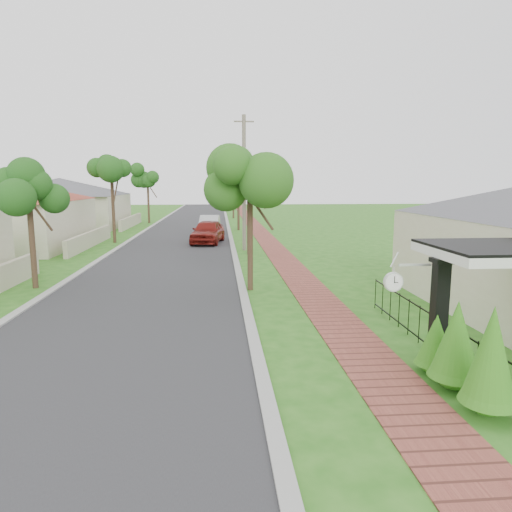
{
  "coord_description": "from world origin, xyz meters",
  "views": [
    {
      "loc": [
        -0.22,
        -10.28,
        4.1
      ],
      "look_at": [
        1.1,
        5.93,
        1.5
      ],
      "focal_mm": 32.0,
      "sensor_mm": 36.0,
      "label": 1
    }
  ],
  "objects_px": {
    "parked_car_red": "(208,232)",
    "parked_car_white": "(210,225)",
    "utility_pole": "(244,183)",
    "porch_post": "(438,321)",
    "near_tree": "(250,183)",
    "station_clock": "(395,281)"
  },
  "relations": [
    {
      "from": "porch_post",
      "to": "station_clock",
      "type": "relative_size",
      "value": 2.36
    },
    {
      "from": "porch_post",
      "to": "station_clock",
      "type": "distance_m",
      "value": 1.26
    },
    {
      "from": "utility_pole",
      "to": "parked_car_red",
      "type": "bearing_deg",
      "value": 123.45
    },
    {
      "from": "porch_post",
      "to": "near_tree",
      "type": "xyz_separation_m",
      "value": [
        -3.59,
        8.0,
        2.99
      ]
    },
    {
      "from": "parked_car_white",
      "to": "parked_car_red",
      "type": "bearing_deg",
      "value": -86.95
    },
    {
      "from": "near_tree",
      "to": "parked_car_red",
      "type": "bearing_deg",
      "value": 97.87
    },
    {
      "from": "near_tree",
      "to": "utility_pole",
      "type": "bearing_deg",
      "value": 88.02
    },
    {
      "from": "porch_post",
      "to": "station_clock",
      "type": "height_order",
      "value": "porch_post"
    },
    {
      "from": "parked_car_red",
      "to": "utility_pole",
      "type": "distance_m",
      "value": 5.38
    },
    {
      "from": "parked_car_white",
      "to": "utility_pole",
      "type": "relative_size",
      "value": 0.55
    },
    {
      "from": "parked_car_red",
      "to": "parked_car_white",
      "type": "distance_m",
      "value": 6.13
    },
    {
      "from": "near_tree",
      "to": "station_clock",
      "type": "relative_size",
      "value": 4.83
    },
    {
      "from": "utility_pole",
      "to": "near_tree",
      "type": "bearing_deg",
      "value": -91.98
    },
    {
      "from": "porch_post",
      "to": "parked_car_red",
      "type": "xyz_separation_m",
      "value": [
        -5.55,
        22.19,
        -0.32
      ]
    },
    {
      "from": "station_clock",
      "to": "utility_pole",
      "type": "bearing_deg",
      "value": 97.35
    },
    {
      "from": "near_tree",
      "to": "utility_pole",
      "type": "distance_m",
      "value": 10.68
    },
    {
      "from": "parked_car_red",
      "to": "near_tree",
      "type": "height_order",
      "value": "near_tree"
    },
    {
      "from": "parked_car_red",
      "to": "porch_post",
      "type": "bearing_deg",
      "value": -66.68
    },
    {
      "from": "parked_car_red",
      "to": "utility_pole",
      "type": "bearing_deg",
      "value": -47.27
    },
    {
      "from": "parked_car_red",
      "to": "near_tree",
      "type": "bearing_deg",
      "value": -72.86
    },
    {
      "from": "near_tree",
      "to": "station_clock",
      "type": "xyz_separation_m",
      "value": [
        2.72,
        -7.6,
        -2.16
      ]
    },
    {
      "from": "porch_post",
      "to": "utility_pole",
      "type": "relative_size",
      "value": 0.31
    }
  ]
}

